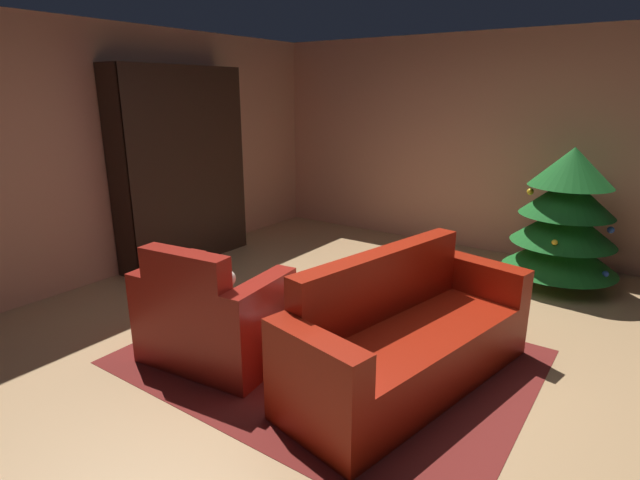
# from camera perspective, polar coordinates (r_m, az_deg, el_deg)

# --- Properties ---
(ground_plane) EXTENTS (7.60, 7.60, 0.00)m
(ground_plane) POSITION_cam_1_polar(r_m,az_deg,el_deg) (3.98, 4.84, -12.72)
(ground_plane) COLOR tan
(wall_back) EXTENTS (6.27, 0.06, 2.62)m
(wall_back) POSITION_cam_1_polar(r_m,az_deg,el_deg) (6.48, 19.77, 10.05)
(wall_back) COLOR tan
(wall_back) RESTS_ON ground
(wall_left) EXTENTS (0.06, 6.46, 2.62)m
(wall_left) POSITION_cam_1_polar(r_m,az_deg,el_deg) (5.72, -23.16, 8.94)
(wall_left) COLOR tan
(wall_left) RESTS_ON ground
(area_rug) EXTENTS (2.83, 2.19, 0.01)m
(area_rug) POSITION_cam_1_polar(r_m,az_deg,el_deg) (3.91, 1.12, -13.14)
(area_rug) COLOR maroon
(area_rug) RESTS_ON ground
(bookshelf_unit) EXTENTS (0.38, 1.63, 2.21)m
(bookshelf_unit) POSITION_cam_1_polar(r_m,az_deg,el_deg) (6.05, -14.72, 7.67)
(bookshelf_unit) COLOR black
(bookshelf_unit) RESTS_ON ground
(armchair_red) EXTENTS (1.08, 0.80, 0.92)m
(armchair_red) POSITION_cam_1_polar(r_m,az_deg,el_deg) (3.82, -12.21, -8.81)
(armchair_red) COLOR maroon
(armchair_red) RESTS_ON ground
(couch_red) EXTENTS (1.11, 2.06, 0.89)m
(couch_red) POSITION_cam_1_polar(r_m,az_deg,el_deg) (3.54, 9.76, -11.19)
(couch_red) COLOR maroon
(couch_red) RESTS_ON ground
(coffee_table) EXTENTS (0.76, 0.76, 0.42)m
(coffee_table) POSITION_cam_1_polar(r_m,az_deg,el_deg) (3.69, -0.45, -8.33)
(coffee_table) COLOR black
(coffee_table) RESTS_ON ground
(book_stack_on_table) EXTENTS (0.22, 0.19, 0.12)m
(book_stack_on_table) POSITION_cam_1_polar(r_m,az_deg,el_deg) (3.66, -1.41, -6.88)
(book_stack_on_table) COLOR #C33D22
(book_stack_on_table) RESTS_ON coffee_table
(bottle_on_table) EXTENTS (0.07, 0.07, 0.28)m
(bottle_on_table) POSITION_cam_1_polar(r_m,az_deg,el_deg) (3.47, -2.30, -7.36)
(bottle_on_table) COLOR #0F6025
(bottle_on_table) RESTS_ON coffee_table
(decorated_tree) EXTENTS (1.12, 1.12, 1.43)m
(decorated_tree) POSITION_cam_1_polar(r_m,az_deg,el_deg) (5.61, 26.17, 2.27)
(decorated_tree) COLOR brown
(decorated_tree) RESTS_ON ground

